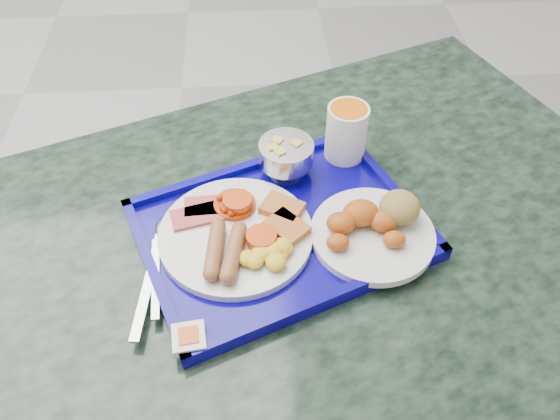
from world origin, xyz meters
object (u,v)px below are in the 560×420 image
table (292,315)px  main_plate (241,234)px  tray (280,231)px  fruit_bowl (286,154)px  bread_plate (375,225)px  juice_cup (346,131)px

table → main_plate: bearing=174.5°
tray → fruit_bowl: (0.02, 0.12, 0.04)m
fruit_bowl → main_plate: bearing=-118.1°
bread_plate → fruit_bowl: size_ratio=2.06×
tray → table: bearing=-52.4°
table → bread_plate: size_ratio=7.63×
table → tray: 0.20m
table → juice_cup: size_ratio=14.64×
bread_plate → juice_cup: 0.18m
tray → main_plate: size_ratio=2.14×
main_plate → juice_cup: juice_cup is taller
table → bread_plate: 0.25m
fruit_bowl → bread_plate: bearing=-49.7°
main_plate → table: bearing=-5.5°
fruit_bowl → juice_cup: bearing=20.4°
main_plate → fruit_bowl: 0.16m
table → tray: size_ratio=2.86×
main_plate → bread_plate: bearing=-0.5°
table → main_plate: (-0.08, 0.01, 0.21)m
juice_cup → tray: bearing=-126.8°
table → bread_plate: (0.12, 0.01, 0.22)m
table → main_plate: size_ratio=6.13×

